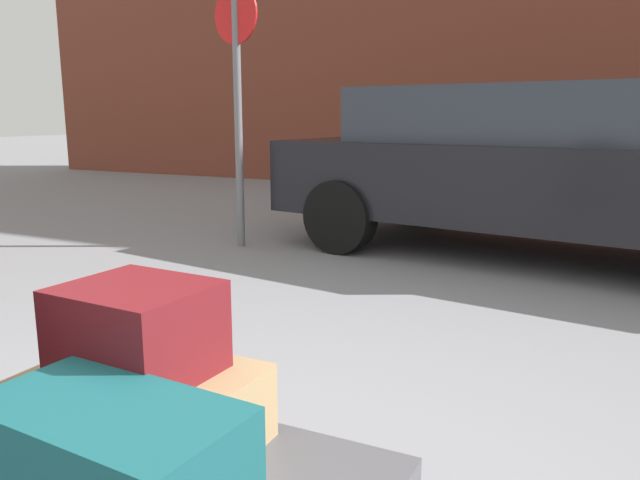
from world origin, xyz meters
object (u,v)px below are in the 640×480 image
duffel_bag_teal_front_right (112,474)px  duffel_bag_maroon_topmost_pile (138,330)px  suitcase_tan_stacked_top (143,411)px  no_parking_sign (237,88)px  parked_car (529,166)px

duffel_bag_teal_front_right → duffel_bag_maroon_topmost_pile: duffel_bag_maroon_topmost_pile is taller
duffel_bag_maroon_topmost_pile → suitcase_tan_stacked_top: bearing=-86.9°
duffel_bag_maroon_topmost_pile → no_parking_sign: size_ratio=0.15×
suitcase_tan_stacked_top → parked_car: 4.40m
duffel_bag_maroon_topmost_pile → no_parking_sign: (-2.04, 3.60, 0.76)m
duffel_bag_maroon_topmost_pile → parked_car: size_ratio=0.08×
parked_car → no_parking_sign: 2.61m
no_parking_sign → duffel_bag_teal_front_right: bearing=-60.2°
no_parking_sign → suitcase_tan_stacked_top: bearing=-60.4°
duffel_bag_maroon_topmost_pile → duffel_bag_teal_front_right: bearing=-54.3°
suitcase_tan_stacked_top → parked_car: (0.36, 4.38, 0.32)m
suitcase_tan_stacked_top → parked_car: bearing=85.3°
duffel_bag_maroon_topmost_pile → parked_car: parked_car is taller
suitcase_tan_stacked_top → parked_car: parked_car is taller
suitcase_tan_stacked_top → parked_car: size_ratio=0.12×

